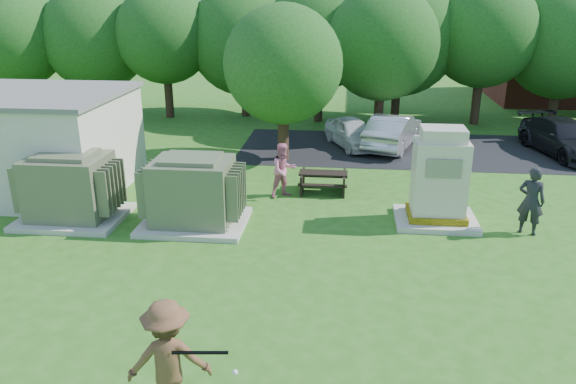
# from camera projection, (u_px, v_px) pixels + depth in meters

# --- Properties ---
(ground) EXTENTS (120.00, 120.00, 0.00)m
(ground) POSITION_uv_depth(u_px,v_px,m) (268.00, 313.00, 11.94)
(ground) COLOR #2D6619
(ground) RESTS_ON ground
(parking_strip) EXTENTS (20.00, 6.00, 0.01)m
(parking_strip) POSITION_uv_depth(u_px,v_px,m) (475.00, 151.00, 23.86)
(parking_strip) COLOR #232326
(parking_strip) RESTS_ON ground
(transformer_left) EXTENTS (3.00, 2.40, 2.07)m
(transformer_left) POSITION_uv_depth(u_px,v_px,m) (70.00, 189.00, 16.48)
(transformer_left) COLOR beige
(transformer_left) RESTS_ON ground
(transformer_right) EXTENTS (3.00, 2.40, 2.07)m
(transformer_right) POSITION_uv_depth(u_px,v_px,m) (193.00, 193.00, 16.10)
(transformer_right) COLOR beige
(transformer_right) RESTS_ON ground
(generator_cabinet) EXTENTS (2.34, 1.92, 2.86)m
(generator_cabinet) POSITION_uv_depth(u_px,v_px,m) (439.00, 182.00, 16.18)
(generator_cabinet) COLOR beige
(generator_cabinet) RESTS_ON ground
(picnic_table) EXTENTS (1.63, 1.22, 0.70)m
(picnic_table) POSITION_uv_depth(u_px,v_px,m) (323.00, 180.00, 18.95)
(picnic_table) COLOR black
(picnic_table) RESTS_ON ground
(batter) EXTENTS (1.46, 1.04, 2.05)m
(batter) POSITION_uv_depth(u_px,v_px,m) (168.00, 360.00, 8.78)
(batter) COLOR brown
(batter) RESTS_ON ground
(person_by_generator) EXTENTS (0.84, 0.72, 1.96)m
(person_by_generator) POSITION_uv_depth(u_px,v_px,m) (531.00, 201.00, 15.51)
(person_by_generator) COLOR black
(person_by_generator) RESTS_ON ground
(person_at_picnic) EXTENTS (1.12, 1.06, 1.82)m
(person_at_picnic) POSITION_uv_depth(u_px,v_px,m) (284.00, 170.00, 18.37)
(person_at_picnic) COLOR pink
(person_at_picnic) RESTS_ON ground
(car_white) EXTENTS (2.80, 3.98, 1.26)m
(car_white) POSITION_uv_depth(u_px,v_px,m) (352.00, 132.00, 24.42)
(car_white) COLOR silver
(car_white) RESTS_ON ground
(car_silver_a) EXTENTS (2.90, 4.75, 1.48)m
(car_silver_a) POSITION_uv_depth(u_px,v_px,m) (393.00, 131.00, 24.17)
(car_silver_a) COLOR #B5B4B9
(car_silver_a) RESTS_ON ground
(car_dark) EXTENTS (3.03, 5.23, 1.42)m
(car_dark) POSITION_uv_depth(u_px,v_px,m) (564.00, 138.00, 23.21)
(car_dark) COLOR black
(car_dark) RESTS_ON ground
(batting_equipment) EXTENTS (1.12, 0.24, 0.43)m
(batting_equipment) POSITION_uv_depth(u_px,v_px,m) (200.00, 355.00, 8.48)
(batting_equipment) COLOR black
(batting_equipment) RESTS_ON ground
(tree_row) EXTENTS (41.30, 13.30, 7.30)m
(tree_row) POSITION_uv_depth(u_px,v_px,m) (355.00, 40.00, 27.66)
(tree_row) COLOR #47301E
(tree_row) RESTS_ON ground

